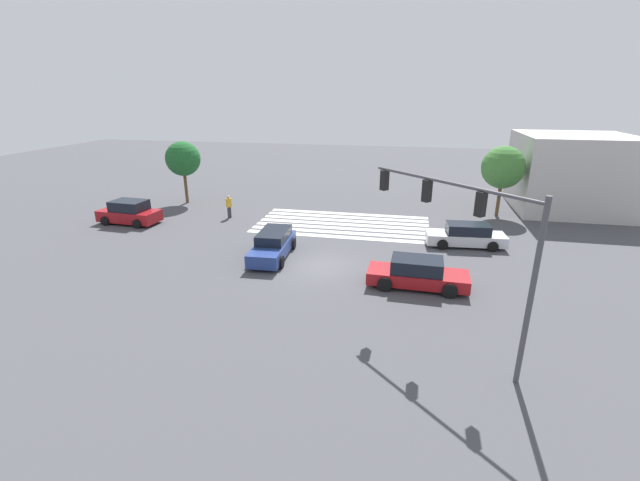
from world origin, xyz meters
The scene contains 11 objects.
ground_plane centered at (0.00, 0.00, 0.00)m, with size 110.68×110.68×0.00m, color #47474C.
crosswalk_markings centered at (0.00, -7.98, 0.00)m, with size 12.33×6.30×0.01m.
traffic_signal_mast centered at (-6.61, 6.61, 4.76)m, with size 5.35×5.35×6.36m.
car_0 centered at (2.98, -0.86, 0.73)m, with size 2.16×4.93×1.50m.
car_1 centered at (-5.23, 1.61, 0.70)m, with size 4.94×2.16×1.48m.
car_2 centered at (15.28, -5.12, 0.79)m, with size 4.50×2.37×1.70m.
car_3 centered at (-8.24, -5.02, 0.68)m, with size 4.87×2.17×1.45m.
corner_building centered at (-17.20, -15.92, 2.99)m, with size 8.19×8.19×5.97m.
pedestrian centered at (8.72, -7.92, 0.97)m, with size 0.40×0.41×1.73m.
tree_corner_a centered at (-11.39, -12.67, 3.76)m, with size 3.16×3.16×5.35m.
tree_corner_b centered at (14.18, -11.55, 3.78)m, with size 2.88×2.88×5.24m.
Camera 1 is at (-4.47, 21.47, 9.20)m, focal length 24.00 mm.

